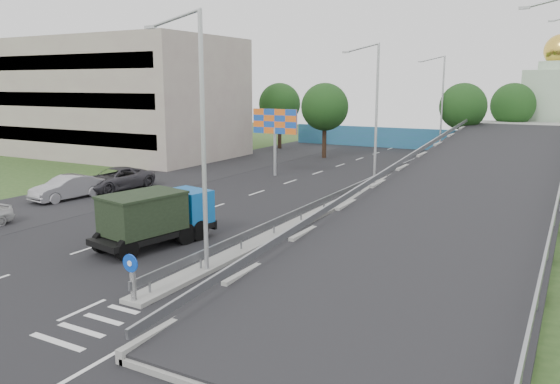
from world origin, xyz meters
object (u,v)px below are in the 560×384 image
Objects in this scene: sign_bollard at (132,277)px; lamp_post_mid at (374,109)px; parked_car_b at (67,188)px; church at (556,103)px; dump_truck at (156,216)px; billboard at (275,125)px; parked_car_c at (116,179)px; lamp_post_near at (199,129)px; lamp_post_far at (440,101)px.

lamp_post_mid is at bearing 89.74° from sign_bollard.
church is at bearing 67.12° from parked_car_b.
dump_truck is 13.33m from parked_car_b.
billboard is 0.97× the size of parked_car_c.
billboard reaches higher than sign_bollard.
lamp_post_mid is at bearing -12.38° from billboard.
billboard is (-9.11, 2.00, -1.62)m from lamp_post_mid.
lamp_post_near is 18.70m from parked_car_b.
lamp_post_near is at bearing -16.96° from parked_car_b.
sign_bollard is 0.35× the size of parked_car_b.
sign_bollard is 0.27× the size of dump_truck.
lamp_post_near is at bearing -100.38° from church.
lamp_post_near is 54.90m from church.
church is at bearing 79.62° from lamp_post_near.
lamp_post_far is 1.77× the size of parked_car_c.
billboard is at bearing 69.98° from parked_car_b.
lamp_post_far is 37.08m from parked_car_b.
billboard is 1.15× the size of parked_car_b.
church is at bearing 73.78° from lamp_post_mid.
dump_truck is at bearing -105.21° from church.
dump_truck is (-4.23, 2.06, -4.36)m from lamp_post_near.
lamp_post_mid is 0.73× the size of church.
sign_bollard is at bearing -91.64° from lamp_post_near.
lamp_post_near reaches higher than sign_bollard.
lamp_post_near is 20.30m from parked_car_c.
lamp_post_near is at bearing -90.00° from lamp_post_mid.
lamp_post_mid is 9.47m from billboard.
lamp_post_mid is 19.10m from parked_car_c.
lamp_post_mid is 1.62× the size of dump_truck.
dump_truck is (-4.23, -17.94, -4.36)m from lamp_post_mid.
lamp_post_far is 1.83× the size of billboard.
church is at bearing 54.76° from lamp_post_far.
dump_truck is at bearing 153.99° from lamp_post_near.
sign_bollard is 0.17× the size of lamp_post_mid.
parked_car_c is (-16.18, -8.82, -5.02)m from lamp_post_mid.
parked_car_b is (-26.41, -46.81, -4.52)m from church.
dump_truck is at bearing -103.27° from lamp_post_mid.
parked_car_b is at bearing 168.18° from dump_truck.
church reaches higher than billboard.
lamp_post_far is at bearing 90.00° from lamp_post_near.
sign_bollard is 0.12× the size of church.
parked_car_b is at bearing -142.20° from lamp_post_mid.
church reaches higher than parked_car_c.
parked_car_c is (-16.18, -28.82, -5.02)m from lamp_post_far.
sign_bollard is 19.76m from parked_car_b.
sign_bollard is at bearing -70.79° from billboard.
sign_bollard is at bearing -37.29° from parked_car_c.
lamp_post_near reaches higher than parked_car_c.
dump_truck is at bearing 124.98° from sign_bollard.
lamp_post_mid is at bearing -106.22° from church.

